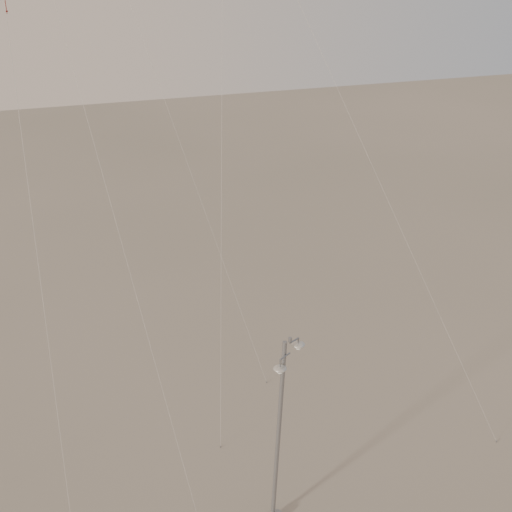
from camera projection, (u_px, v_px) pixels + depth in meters
name	position (u px, v px, depth m)	size (l,w,h in m)	color
street_lamp	(281.00, 428.00, 28.63)	(1.47, 1.08, 9.03)	gray
kite_3	(24.00, 155.00, 21.05)	(0.69, 4.43, 22.85)	maroon
kite_4	(311.00, 31.00, 34.64)	(8.45, 14.48, 24.75)	#342F2C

